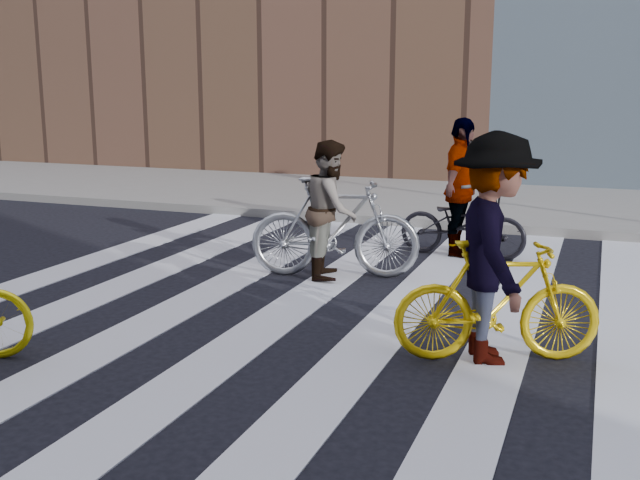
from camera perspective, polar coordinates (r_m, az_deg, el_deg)
The scene contains 9 objects.
ground at distance 7.56m, azimuth 1.20°, elevation -6.01°, with size 100.00×100.00×0.00m, color black.
sidewalk_far at distance 14.65m, azimuth 11.11°, elevation 2.81°, with size 100.00×5.00×0.15m, color gray.
zebra_crosswalk at distance 7.56m, azimuth 1.20°, elevation -5.97°, with size 8.25×10.00×0.01m.
bike_silver_mid at distance 9.03m, azimuth 1.15°, elevation 0.97°, with size 0.58×2.05×1.23m, color #A3A7AD.
bike_yellow_right at distance 6.48m, azimuth 13.37°, elevation -4.56°, with size 0.49×1.74×1.05m, color yellow.
bike_dark_rear at distance 10.34m, azimuth 10.81°, elevation 1.24°, with size 0.60×1.73×0.91m, color black.
rider_mid at distance 9.00m, azimuth 0.86°, elevation 2.35°, with size 0.81×0.63×1.67m, color slate.
rider_right at distance 6.37m, azimuth 13.11°, elevation -0.66°, with size 1.25×0.72×1.94m, color slate.
rider_rear at distance 10.27m, azimuth 10.64°, elevation 3.93°, with size 1.10×0.46×1.88m, color slate.
Camera 1 is at (2.41, -6.78, 2.31)m, focal length 42.00 mm.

